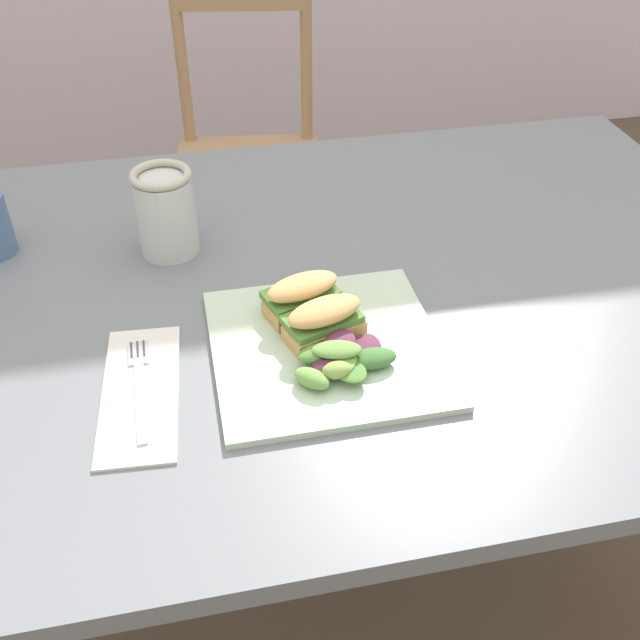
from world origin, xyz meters
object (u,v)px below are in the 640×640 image
Objects in this scene: dining_table at (346,338)px; chair_wooden_far at (247,160)px; plate_lunch at (326,347)px; sandwich_half_front at (324,320)px; sandwich_half_back at (302,295)px; mason_jar_iced_tea at (166,216)px; fork_on_napkin at (139,380)px.

dining_table is 1.04m from chair_wooden_far.
chair_wooden_far is 1.21m from plate_lunch.
dining_table is 4.54× the size of plate_lunch.
sandwich_half_front is 0.06m from sandwich_half_back.
sandwich_half_back is 0.85× the size of mason_jar_iced_tea.
dining_table is 11.63× the size of sandwich_half_back.
chair_wooden_far reaches higher than plate_lunch.
sandwich_half_front is 0.25m from fork_on_napkin.
dining_table is 9.90× the size of mason_jar_iced_tea.
sandwich_half_front is at bearing -73.67° from sandwich_half_back.
dining_table is at bearing 28.63° from fork_on_napkin.
plate_lunch is 0.08m from sandwich_half_back.
sandwich_half_front is (0.00, 0.02, 0.03)m from plate_lunch.
plate_lunch is 1.60× the size of fork_on_napkin.
sandwich_half_back reaches higher than plate_lunch.
sandwich_half_front reaches higher than fork_on_napkin.
chair_wooden_far is at bearing 76.12° from mason_jar_iced_tea.
plate_lunch is 0.24m from fork_on_napkin.
chair_wooden_far is 1.20m from sandwich_half_front.
mason_jar_iced_tea reaches higher than sandwich_half_back.
plate_lunch is 0.04m from sandwich_half_front.
mason_jar_iced_tea reaches higher than plate_lunch.
mason_jar_iced_tea is (-0.19, 0.27, 0.02)m from sandwich_half_front.
plate_lunch is at bearing 3.54° from fork_on_napkin.
sandwich_half_back is (-0.05, -1.10, 0.33)m from chair_wooden_far.
sandwich_half_front is 0.85× the size of mason_jar_iced_tea.
dining_table is at bearing -28.13° from mason_jar_iced_tea.
sandwich_half_front is at bearing -115.58° from dining_table.
dining_table is 0.21m from sandwich_half_front.
mason_jar_iced_tea is at bearing 124.59° from sandwich_half_front.
fork_on_napkin reaches higher than dining_table.
fork_on_napkin is (-0.24, -0.03, -0.03)m from sandwich_half_front.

